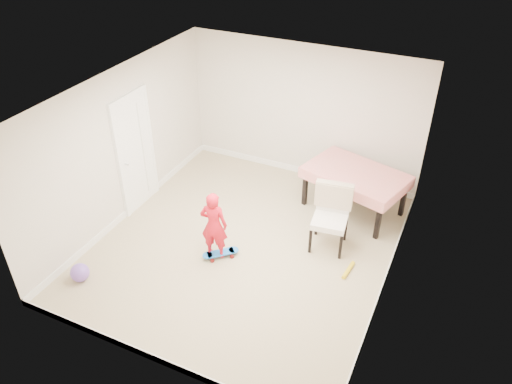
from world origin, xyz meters
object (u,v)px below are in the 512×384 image
at_px(dining_table, 354,191).
at_px(balloon, 80,273).
at_px(child, 214,227).
at_px(skateboard, 221,254).
at_px(dining_chair, 330,219).

xyz_separation_m(dining_table, balloon, (-3.15, -3.45, -0.25)).
xyz_separation_m(child, balloon, (-1.56, -1.32, -0.43)).
xyz_separation_m(skateboard, child, (-0.08, -0.02, 0.53)).
bearing_deg(skateboard, dining_chair, -9.11).
relative_size(skateboard, balloon, 2.08).
bearing_deg(child, skateboard, -178.69).
bearing_deg(balloon, dining_chair, 36.76).
height_order(dining_chair, skateboard, dining_chair).
xyz_separation_m(dining_table, child, (-1.60, -2.13, 0.18)).
distance_m(dining_table, child, 2.67).
xyz_separation_m(dining_table, dining_chair, (-0.08, -1.15, 0.14)).
height_order(dining_table, balloon, dining_table).
distance_m(skateboard, balloon, 2.11).
distance_m(dining_chair, child, 1.81).
relative_size(dining_table, dining_chair, 1.55).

